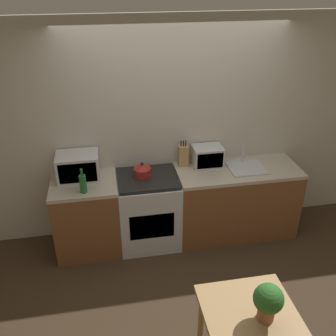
% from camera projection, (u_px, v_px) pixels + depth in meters
% --- Properties ---
extents(ground_plane, '(16.00, 16.00, 0.00)m').
position_uv_depth(ground_plane, '(190.00, 274.00, 4.16)').
color(ground_plane, '#3D2D1E').
extents(wall_back, '(10.00, 0.06, 2.60)m').
position_uv_depth(wall_back, '(174.00, 131.00, 4.40)').
color(wall_back, beige).
rests_on(wall_back, ground_plane).
extents(counter_left_run, '(0.73, 0.62, 0.90)m').
position_uv_depth(counter_left_run, '(87.00, 216.00, 4.34)').
color(counter_left_run, brown).
rests_on(counter_left_run, ground_plane).
extents(counter_right_run, '(1.46, 0.62, 0.90)m').
position_uv_depth(counter_right_run, '(235.00, 201.00, 4.63)').
color(counter_right_run, brown).
rests_on(counter_right_run, ground_plane).
extents(stove_range, '(0.70, 0.62, 0.90)m').
position_uv_depth(stove_range, '(148.00, 210.00, 4.46)').
color(stove_range, silver).
rests_on(stove_range, ground_plane).
extents(kettle, '(0.20, 0.20, 0.17)m').
position_uv_depth(kettle, '(142.00, 170.00, 4.23)').
color(kettle, maroon).
rests_on(kettle, stove_range).
extents(microwave, '(0.46, 0.33, 0.29)m').
position_uv_depth(microwave, '(78.00, 166.00, 4.16)').
color(microwave, silver).
rests_on(microwave, counter_left_run).
extents(bottle, '(0.07, 0.07, 0.28)m').
position_uv_depth(bottle, '(83.00, 183.00, 3.91)').
color(bottle, '#1E662D').
rests_on(bottle, counter_left_run).
extents(knife_block, '(0.12, 0.09, 0.32)m').
position_uv_depth(knife_block, '(183.00, 156.00, 4.43)').
color(knife_block, tan).
rests_on(knife_block, counter_right_run).
extents(toaster_oven, '(0.35, 0.26, 0.24)m').
position_uv_depth(toaster_oven, '(207.00, 156.00, 4.43)').
color(toaster_oven, silver).
rests_on(toaster_oven, counter_right_run).
extents(sink_basin, '(0.42, 0.40, 0.24)m').
position_uv_depth(sink_basin, '(246.00, 167.00, 4.42)').
color(sink_basin, silver).
rests_on(sink_basin, counter_right_run).
extents(dining_table, '(0.70, 0.67, 0.75)m').
position_uv_depth(dining_table, '(249.00, 323.00, 2.84)').
color(dining_table, tan).
rests_on(dining_table, ground_plane).
extents(potted_plant, '(0.22, 0.22, 0.31)m').
position_uv_depth(potted_plant, '(268.00, 301.00, 2.64)').
color(potted_plant, '#9E5B3D').
rests_on(potted_plant, dining_table).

